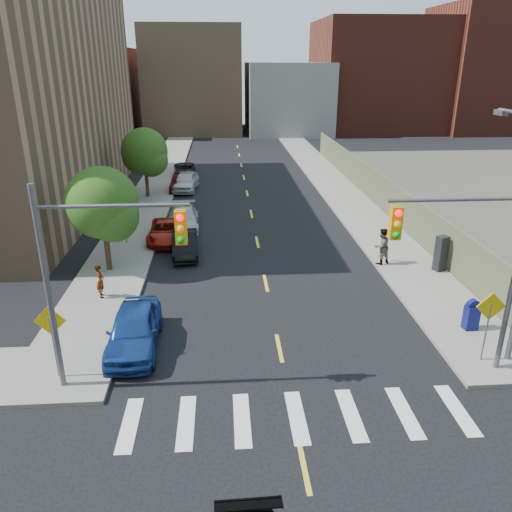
{
  "coord_description": "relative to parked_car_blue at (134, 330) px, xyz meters",
  "views": [
    {
      "loc": [
        -2.01,
        -8.4,
        10.28
      ],
      "look_at": [
        -0.58,
        12.62,
        2.0
      ],
      "focal_mm": 35.0,
      "sensor_mm": 36.0,
      "label": 1
    }
  ],
  "objects": [
    {
      "name": "sidewalk_nw",
      "position": [
        -2.25,
        33.08,
        -0.71
      ],
      "size": [
        3.5,
        73.0,
        0.15
      ],
      "primitive_type": "cube",
      "color": "gray",
      "rests_on": "ground"
    },
    {
      "name": "sidewalk_ne",
      "position": [
        13.25,
        33.08,
        -0.71
      ],
      "size": [
        3.5,
        73.0,
        0.15
      ],
      "primitive_type": "cube",
      "color": "gray",
      "rests_on": "ground"
    },
    {
      "name": "fence_north",
      "position": [
        15.1,
        19.58,
        0.47
      ],
      "size": [
        0.12,
        44.0,
        2.5
      ],
      "primitive_type": "cube",
      "color": "#6C6C4C",
      "rests_on": "ground"
    },
    {
      "name": "bg_bldg_west",
      "position": [
        -16.5,
        61.58,
        5.22
      ],
      "size": [
        14.0,
        18.0,
        12.0
      ],
      "primitive_type": "cube",
      "color": "#592319",
      "rests_on": "ground"
    },
    {
      "name": "bg_bldg_midwest",
      "position": [
        -0.5,
        63.58,
        6.72
      ],
      "size": [
        14.0,
        16.0,
        15.0
      ],
      "primitive_type": "cube",
      "color": "#8C6B4C",
      "rests_on": "ground"
    },
    {
      "name": "bg_bldg_center",
      "position": [
        13.5,
        61.58,
        4.22
      ],
      "size": [
        12.0,
        16.0,
        10.0
      ],
      "primitive_type": "cube",
      "color": "gray",
      "rests_on": "ground"
    },
    {
      "name": "bg_bldg_east",
      "position": [
        27.5,
        63.58,
        7.22
      ],
      "size": [
        18.0,
        18.0,
        16.0
      ],
      "primitive_type": "cube",
      "color": "#592319",
      "rests_on": "ground"
    },
    {
      "name": "bg_bldg_fareast",
      "position": [
        43.5,
        61.58,
        8.22
      ],
      "size": [
        14.0,
        16.0,
        18.0
      ],
      "primitive_type": "cube",
      "color": "#592319",
      "rests_on": "ground"
    },
    {
      "name": "signal_nw",
      "position": [
        -0.48,
        -2.42,
        3.74
      ],
      "size": [
        4.59,
        0.3,
        7.0
      ],
      "color": "#59595E",
      "rests_on": "ground"
    },
    {
      "name": "signal_ne",
      "position": [
        11.48,
        -2.42,
        3.74
      ],
      "size": [
        4.59,
        0.3,
        7.0
      ],
      "color": "#59595E",
      "rests_on": "ground"
    },
    {
      "name": "warn_sign_nw",
      "position": [
        -2.3,
        -1.92,
        1.21
      ],
      "size": [
        1.06,
        0.06,
        2.83
      ],
      "color": "#59595E",
      "rests_on": "ground"
    },
    {
      "name": "warn_sign_ne",
      "position": [
        12.7,
        -1.92,
        1.21
      ],
      "size": [
        1.06,
        0.06,
        2.83
      ],
      "color": "#59595E",
      "rests_on": "ground"
    },
    {
      "name": "warn_sign_midwest",
      "position": [
        -2.3,
        11.58,
        1.21
      ],
      "size": [
        1.06,
        0.06,
        2.83
      ],
      "color": "#59595E",
      "rests_on": "ground"
    },
    {
      "name": "tree_west_near",
      "position": [
        -2.5,
        7.63,
        2.69
      ],
      "size": [
        3.66,
        3.64,
        5.52
      ],
      "color": "#332114",
      "rests_on": "ground"
    },
    {
      "name": "tree_west_far",
      "position": [
        -2.5,
        22.63,
        2.69
      ],
      "size": [
        3.66,
        3.64,
        5.52
      ],
      "color": "#332114",
      "rests_on": "ground"
    },
    {
      "name": "parked_car_blue",
      "position": [
        0.0,
        0.0,
        0.0
      ],
      "size": [
        1.94,
        4.64,
        1.57
      ],
      "primitive_type": "imported",
      "rotation": [
        0.0,
        0.0,
        0.02
      ],
      "color": "navy",
      "rests_on": "ground"
    },
    {
      "name": "parked_car_black",
      "position": [
        1.3,
        9.72,
        -0.13
      ],
      "size": [
        1.67,
        4.07,
        1.31
      ],
      "primitive_type": "imported",
      "rotation": [
        0.0,
        0.0,
        0.07
      ],
      "color": "black",
      "rests_on": "ground"
    },
    {
      "name": "parked_car_red",
      "position": [
        0.0,
        12.2,
        -0.16
      ],
      "size": [
        2.12,
        4.51,
        1.25
      ],
      "primitive_type": "imported",
      "rotation": [
        0.0,
        0.0,
        0.01
      ],
      "color": "maroon",
      "rests_on": "ground"
    },
    {
      "name": "parked_car_silver",
      "position": [
        0.9,
        14.6,
        -0.11
      ],
      "size": [
        2.14,
        4.73,
        1.34
      ],
      "primitive_type": "imported",
      "rotation": [
        0.0,
        0.0,
        0.06
      ],
      "color": "#B7BBC0",
      "rests_on": "ground"
    },
    {
      "name": "parked_car_white",
      "position": [
        0.4,
        24.91,
        -0.01
      ],
      "size": [
        2.27,
        4.72,
        1.55
      ],
      "primitive_type": "imported",
      "rotation": [
        0.0,
        0.0,
        -0.1
      ],
      "color": "silver",
      "rests_on": "ground"
    },
    {
      "name": "parked_car_maroon",
      "position": [
        0.0,
        24.82,
        -0.13
      ],
      "size": [
        1.73,
        4.08,
        1.31
      ],
      "primitive_type": "imported",
      "rotation": [
        0.0,
        0.0,
        -0.09
      ],
      "color": "#380B0D",
      "rests_on": "ground"
    },
    {
      "name": "parked_car_grey",
      "position": [
        0.0,
        30.27,
        -0.16
      ],
      "size": [
        2.5,
        4.7,
        1.26
      ],
      "primitive_type": "imported",
      "rotation": [
        0.0,
        0.0,
        0.09
      ],
      "color": "black",
      "rests_on": "ground"
    },
    {
      "name": "mailbox",
      "position": [
        13.32,
        0.28,
        -0.0
      ],
      "size": [
        0.57,
        0.46,
        1.31
      ],
      "rotation": [
        0.0,
        0.0,
        0.11
      ],
      "color": "navy",
      "rests_on": "sidewalk_ne"
    },
    {
      "name": "payphone",
      "position": [
        14.56,
        6.26,
        0.29
      ],
      "size": [
        0.68,
        0.62,
        1.85
      ],
      "primitive_type": "cube",
      "rotation": [
        0.0,
        0.0,
        0.38
      ],
      "color": "black",
      "rests_on": "sidewalk_ne"
    },
    {
      "name": "pedestrian_west",
      "position": [
        -2.17,
        4.28,
        0.14
      ],
      "size": [
        0.47,
        0.63,
        1.55
      ],
      "primitive_type": "imported",
      "rotation": [
        0.0,
        0.0,
        1.77
      ],
      "color": "gray",
      "rests_on": "sidewalk_nw"
    },
    {
      "name": "pedestrian_east",
      "position": [
        11.8,
        7.38,
        0.34
      ],
      "size": [
        1.16,
        1.04,
        1.95
      ],
      "primitive_type": "imported",
      "rotation": [
        0.0,
        0.0,
        3.53
      ],
      "color": "gray",
      "rests_on": "sidewalk_ne"
    }
  ]
}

